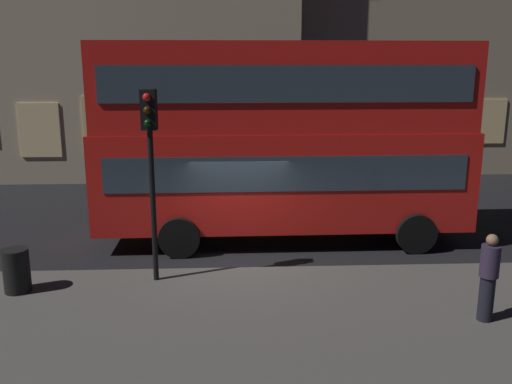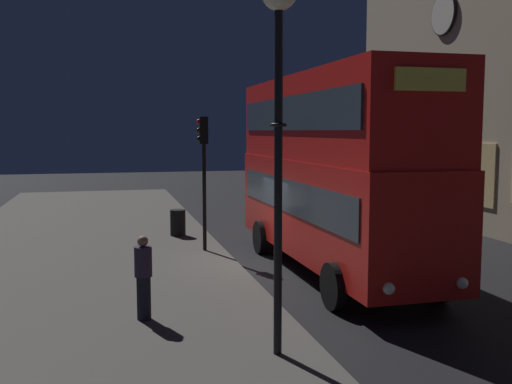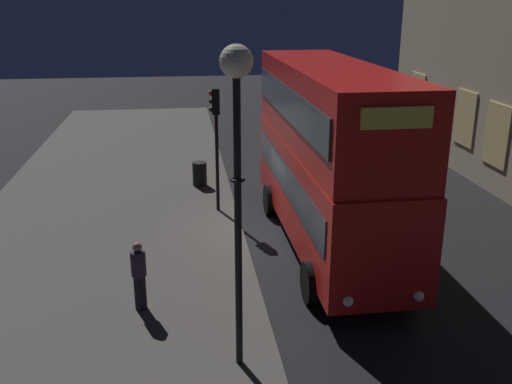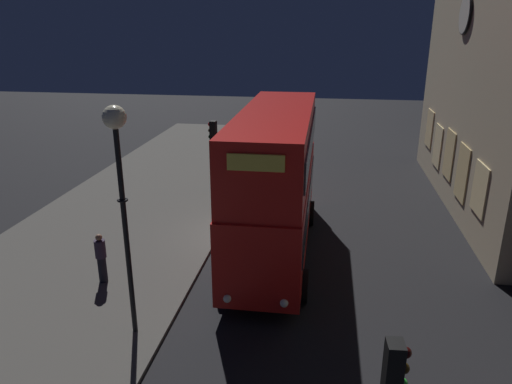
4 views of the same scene
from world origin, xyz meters
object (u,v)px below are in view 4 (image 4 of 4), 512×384
object	(u,v)px
traffic_light_near_kerb	(214,148)
pedestrian	(101,257)
street_lamp	(119,163)
litter_bin	(219,183)
double_decker_bus	(275,176)

from	to	relation	value
traffic_light_near_kerb	pedestrian	bearing A→B (deg)	-14.59
street_lamp	litter_bin	world-z (taller)	street_lamp
double_decker_bus	traffic_light_near_kerb	distance (m)	4.38
traffic_light_near_kerb	litter_bin	xyz separation A→B (m)	(-2.88, -0.50, -2.57)
pedestrian	litter_bin	distance (m)	9.58
double_decker_bus	litter_bin	bearing A→B (deg)	-149.68
street_lamp	pedestrian	distance (m)	5.13
traffic_light_near_kerb	street_lamp	size ratio (longest dim) A/B	0.67
double_decker_bus	pedestrian	size ratio (longest dim) A/B	5.94
double_decker_bus	pedestrian	distance (m)	6.65
street_lamp	double_decker_bus	bearing A→B (deg)	150.86
pedestrian	street_lamp	bearing A→B (deg)	126.87
double_decker_bus	traffic_light_near_kerb	bearing A→B (deg)	-135.99
pedestrian	litter_bin	world-z (taller)	pedestrian
traffic_light_near_kerb	street_lamp	world-z (taller)	street_lamp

